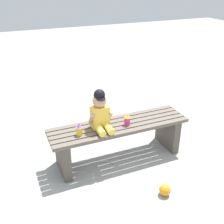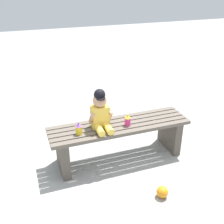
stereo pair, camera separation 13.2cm
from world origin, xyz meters
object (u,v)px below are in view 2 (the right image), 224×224
Objects in this scene: child_figure at (101,112)px; sippy_cup_right at (128,120)px; sippy_cup_left at (79,129)px; toy_ball at (162,192)px; park_bench at (119,136)px.

sippy_cup_right is (0.27, -0.05, -0.12)m from child_figure.
toy_ball is (0.59, -0.63, -0.42)m from sippy_cup_left.
sippy_cup_left is (-0.44, -0.05, 0.20)m from park_bench.
toy_ball is (0.35, -0.68, -0.54)m from child_figure.
toy_ball is at bearing -77.66° from park_bench.
park_bench is 0.21m from sippy_cup_right.
sippy_cup_left is at bearing -168.34° from child_figure.
sippy_cup_left is 0.96m from toy_ball.
sippy_cup_right is 0.76m from toy_ball.
sippy_cup_left is (-0.24, -0.05, -0.12)m from child_figure.
park_bench is at bearing 102.34° from toy_ball.
park_bench is 0.48m from sippy_cup_left.
sippy_cup_left is 1.17× the size of toy_ball.
toy_ball is at bearing -62.85° from child_figure.
sippy_cup_left reaches higher than park_bench.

